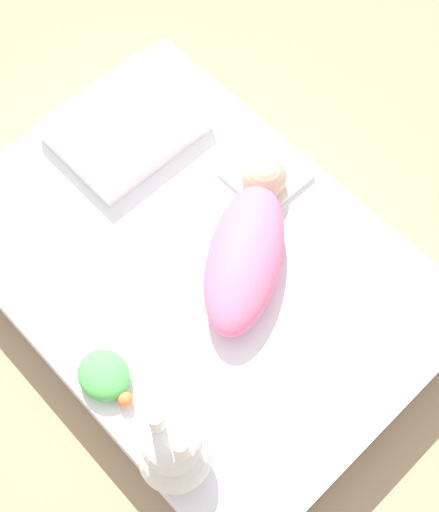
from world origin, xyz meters
name	(u,v)px	position (x,y,z in m)	size (l,w,h in m)	color
ground_plane	(197,288)	(0.00, 0.00, 0.00)	(12.00, 12.00, 0.00)	#9E8466
bed_mattress	(196,275)	(0.00, 0.00, 0.09)	(1.23, 0.88, 0.18)	white
burp_cloth	(266,174)	(-0.06, 0.31, 0.19)	(0.19, 0.19, 0.02)	white
swaddled_baby	(248,245)	(0.08, 0.10, 0.24)	(0.39, 0.49, 0.13)	pink
pillow	(126,126)	(-0.42, 0.13, 0.21)	(0.30, 0.38, 0.07)	white
bunny_plush	(174,452)	(0.34, -0.37, 0.30)	(0.16, 0.16, 0.34)	white
turtle_plush	(105,376)	(0.09, -0.37, 0.21)	(0.16, 0.12, 0.07)	#51B756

